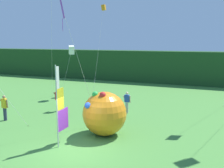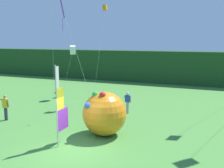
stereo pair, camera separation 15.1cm
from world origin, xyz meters
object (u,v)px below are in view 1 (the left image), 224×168
(banner_flag, at_px, (60,107))
(kite_orange_box_1, at_px, (103,8))
(person_far_left, at_px, (5,107))
(inflatable_balloon, at_px, (104,114))
(person_mid_field, at_px, (58,99))
(folding_chair, at_px, (118,109))
(kite_purple_diamond_0, at_px, (63,13))
(person_near_banner, at_px, (127,102))
(kite_white_box_3, at_px, (71,50))

(banner_flag, bearing_deg, kite_orange_box_1, 104.39)
(person_far_left, relative_size, inflatable_balloon, 0.67)
(person_mid_field, distance_m, inflatable_balloon, 6.16)
(folding_chair, distance_m, kite_orange_box_1, 11.86)
(kite_purple_diamond_0, distance_m, kite_orange_box_1, 12.25)
(kite_purple_diamond_0, bearing_deg, person_near_banner, 67.67)
(folding_chair, distance_m, kite_purple_diamond_0, 7.77)
(inflatable_balloon, bearing_deg, person_near_banner, 92.56)
(kite_purple_diamond_0, bearing_deg, inflatable_balloon, 8.33)
(folding_chair, relative_size, kite_purple_diamond_0, 0.12)
(person_near_banner, distance_m, person_far_left, 8.49)
(banner_flag, relative_size, kite_purple_diamond_0, 0.55)
(banner_flag, height_order, kite_purple_diamond_0, kite_purple_diamond_0)
(folding_chair, bearing_deg, person_far_left, -149.73)
(person_mid_field, relative_size, person_far_left, 1.00)
(banner_flag, xyz_separation_m, kite_white_box_3, (-5.14, 9.99, 2.46))
(person_far_left, distance_m, kite_purple_diamond_0, 7.75)
(person_near_banner, relative_size, folding_chair, 1.80)
(kite_white_box_3, bearing_deg, kite_purple_diamond_0, -61.92)
(kite_orange_box_1, relative_size, kite_white_box_3, 1.81)
(kite_orange_box_1, bearing_deg, person_far_left, -101.19)
(person_mid_field, xyz_separation_m, inflatable_balloon, (5.23, -3.24, 0.33))
(person_far_left, bearing_deg, inflatable_balloon, 0.03)
(person_mid_field, height_order, kite_purple_diamond_0, kite_purple_diamond_0)
(inflatable_balloon, xyz_separation_m, kite_orange_box_1, (-5.00, 11.50, 7.22))
(person_mid_field, bearing_deg, kite_orange_box_1, 88.41)
(person_mid_field, xyz_separation_m, folding_chair, (4.60, 0.64, -0.41))
(kite_purple_diamond_0, bearing_deg, folding_chair, 68.66)
(person_near_banner, relative_size, kite_orange_box_1, 0.18)
(kite_purple_diamond_0, distance_m, kite_white_box_3, 9.57)
(person_mid_field, xyz_separation_m, kite_white_box_3, (-1.41, 4.61, 3.53))
(banner_flag, bearing_deg, kite_white_box_3, 117.22)
(person_near_banner, distance_m, kite_purple_diamond_0, 8.09)
(banner_flag, bearing_deg, folding_chair, 81.80)
(inflatable_balloon, relative_size, kite_purple_diamond_0, 0.34)
(banner_flag, height_order, person_far_left, banner_flag)
(banner_flag, relative_size, inflatable_balloon, 1.61)
(inflatable_balloon, height_order, kite_white_box_3, kite_white_box_3)
(kite_white_box_3, bearing_deg, person_mid_field, -72.97)
(person_far_left, distance_m, kite_white_box_3, 8.63)
(banner_flag, xyz_separation_m, person_far_left, (-5.78, 2.14, -1.08))
(person_far_left, height_order, inflatable_balloon, inflatable_balloon)
(person_far_left, xyz_separation_m, kite_orange_box_1, (2.28, 11.50, 7.55))
(person_far_left, bearing_deg, person_near_banner, 33.65)
(banner_flag, bearing_deg, person_far_left, 159.63)
(person_mid_field, relative_size, kite_purple_diamond_0, 0.23)
(person_far_left, bearing_deg, kite_purple_diamond_0, -3.78)
(person_near_banner, relative_size, person_far_left, 0.93)
(person_mid_field, relative_size, kite_white_box_3, 0.35)
(person_near_banner, xyz_separation_m, inflatable_balloon, (0.21, -4.70, 0.40))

